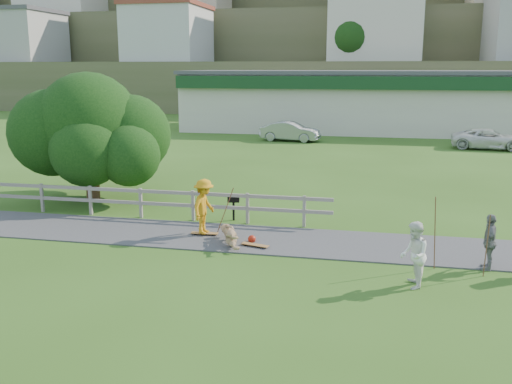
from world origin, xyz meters
TOP-DOWN VIEW (x-y plane):
  - ground at (0.00, 0.00)m, footprint 260.00×260.00m
  - path at (0.00, 1.50)m, footprint 34.00×3.00m
  - fence at (-4.62, 3.30)m, footprint 15.05×0.10m
  - strip_mall at (4.00, 34.94)m, footprint 32.50×10.75m
  - hillside at (0.00, 91.31)m, footprint 220.00×67.00m
  - skater_rider at (-1.04, 1.54)m, footprint 0.84×1.25m
  - skater_fallen at (0.04, 0.77)m, footprint 1.78×1.10m
  - spectator_a at (5.36, -1.61)m, footprint 0.67×0.84m
  - spectator_b at (7.44, 0.14)m, footprint 0.46×0.94m
  - car_silver at (-1.99, 26.27)m, footprint 4.54×2.07m
  - car_white at (11.70, 24.81)m, footprint 5.04×2.69m
  - tree at (-7.19, 5.75)m, footprint 6.78×6.78m
  - bbq at (-0.59, 3.64)m, footprint 0.47×0.40m
  - longboard_rider at (-1.04, 1.54)m, footprint 0.90×0.27m
  - longboard_fallen at (0.84, 0.67)m, footprint 0.91×0.44m
  - helmet at (0.64, 1.12)m, footprint 0.25×0.25m
  - pole_rider at (-0.44, 1.94)m, footprint 0.03×0.03m
  - pole_spec_left at (5.98, -0.11)m, footprint 0.03×0.03m
  - pole_spec_right at (7.27, -0.45)m, footprint 0.03×0.03m

SIDE VIEW (x-z plane):
  - ground at x=0.00m, z-range 0.00..0.00m
  - path at x=0.00m, z-range 0.00..0.04m
  - longboard_fallen at x=0.84m, z-range 0.00..0.10m
  - longboard_rider at x=-1.04m, z-range 0.00..0.10m
  - helmet at x=0.64m, z-range 0.00..0.25m
  - skater_fallen at x=0.04m, z-range 0.00..0.64m
  - bbq at x=-0.59m, z-range 0.00..0.91m
  - car_white at x=11.70m, z-range 0.00..1.35m
  - fence at x=-4.62m, z-range 0.17..1.27m
  - car_silver at x=-1.99m, z-range 0.00..1.45m
  - spectator_b at x=7.44m, z-range 0.00..1.56m
  - pole_rider at x=-0.44m, z-range 0.00..1.67m
  - pole_spec_right at x=7.27m, z-range 0.00..1.68m
  - spectator_a at x=5.36m, z-range 0.00..1.69m
  - skater_rider at x=-1.04m, z-range 0.00..1.79m
  - pole_spec_left at x=5.98m, z-range 0.00..2.02m
  - tree at x=-7.19m, z-range 0.00..4.47m
  - strip_mall at x=4.00m, z-range 0.03..5.13m
  - hillside at x=0.00m, z-range -9.34..38.16m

